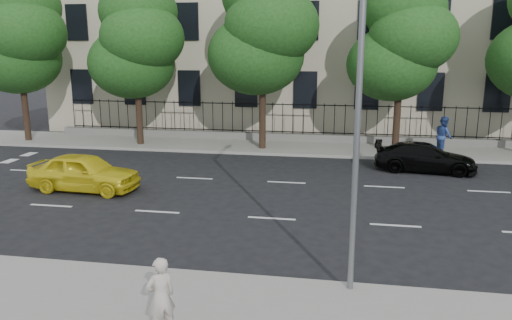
{
  "coord_description": "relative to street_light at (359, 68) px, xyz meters",
  "views": [
    {
      "loc": [
        2.13,
        -13.09,
        5.65
      ],
      "look_at": [
        -0.61,
        3.0,
        1.86
      ],
      "focal_mm": 35.0,
      "sensor_mm": 36.0,
      "label": 1
    }
  ],
  "objects": [
    {
      "name": "ground",
      "position": [
        -2.5,
        1.77,
        -5.15
      ],
      "size": [
        120.0,
        120.0,
        0.0
      ],
      "primitive_type": "plane",
      "color": "black",
      "rests_on": "ground"
    },
    {
      "name": "street_light",
      "position": [
        0.0,
        0.0,
        0.0
      ],
      "size": [
        0.25,
        3.32,
        8.05
      ],
      "color": "slate",
      "rests_on": "near_sidewalk"
    },
    {
      "name": "tree_b",
      "position": [
        -11.46,
        15.13,
        0.69
      ],
      "size": [
        5.53,
        5.12,
        8.97
      ],
      "color": "#382619",
      "rests_on": "far_sidewalk"
    },
    {
      "name": "yellow_taxi",
      "position": [
        -10.25,
        6.28,
        -4.4
      ],
      "size": [
        4.46,
        2.01,
        1.49
      ],
      "primitive_type": "imported",
      "rotation": [
        0.0,
        0.0,
        1.51
      ],
      "color": "yellow",
      "rests_on": "ground"
    },
    {
      "name": "black_sedan",
      "position": [
        3.5,
        11.74,
        -4.5
      ],
      "size": [
        4.66,
        2.3,
        1.3
      ],
      "primitive_type": "imported",
      "rotation": [
        0.0,
        0.0,
        1.46
      ],
      "color": "black",
      "rests_on": "ground"
    },
    {
      "name": "far_sidewalk",
      "position": [
        -2.5,
        15.77,
        -5.07
      ],
      "size": [
        60.0,
        4.0,
        0.15
      ],
      "primitive_type": "cube",
      "color": "gray",
      "rests_on": "ground"
    },
    {
      "name": "iron_fence",
      "position": [
        -2.5,
        17.47,
        -4.5
      ],
      "size": [
        30.0,
        0.5,
        2.2
      ],
      "color": "slate",
      "rests_on": "far_sidewalk"
    },
    {
      "name": "tree_d",
      "position": [
        2.54,
        15.13,
        0.69
      ],
      "size": [
        5.34,
        4.94,
        8.84
      ],
      "color": "#382619",
      "rests_on": "far_sidewalk"
    },
    {
      "name": "lane_markings",
      "position": [
        -2.5,
        6.52,
        -5.14
      ],
      "size": [
        49.6,
        4.62,
        0.01
      ],
      "primitive_type": null,
      "color": "silver",
      "rests_on": "ground"
    },
    {
      "name": "pedestrian_far",
      "position": [
        4.8,
        14.67,
        -4.0
      ],
      "size": [
        0.96,
        1.12,
        2.0
      ],
      "primitive_type": "imported",
      "rotation": [
        0.0,
        0.0,
        1.81
      ],
      "color": "#2D4588",
      "rests_on": "far_sidewalk"
    },
    {
      "name": "tree_a",
      "position": [
        -18.46,
        15.13,
        0.98
      ],
      "size": [
        5.71,
        5.31,
        9.39
      ],
      "color": "#382619",
      "rests_on": "far_sidewalk"
    },
    {
      "name": "tree_c",
      "position": [
        -4.46,
        15.13,
        1.26
      ],
      "size": [
        5.89,
        5.5,
        9.8
      ],
      "color": "#382619",
      "rests_on": "far_sidewalk"
    },
    {
      "name": "woman_near",
      "position": [
        -3.62,
        -3.07,
        -4.2
      ],
      "size": [
        0.69,
        0.68,
        1.6
      ],
      "primitive_type": "imported",
      "rotation": [
        0.0,
        0.0,
        3.89
      ],
      "color": "beige",
      "rests_on": "near_sidewalk"
    },
    {
      "name": "near_sidewalk",
      "position": [
        -2.5,
        -2.23,
        -5.07
      ],
      "size": [
        60.0,
        4.0,
        0.15
      ],
      "primitive_type": "cube",
      "color": "gray",
      "rests_on": "ground"
    }
  ]
}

